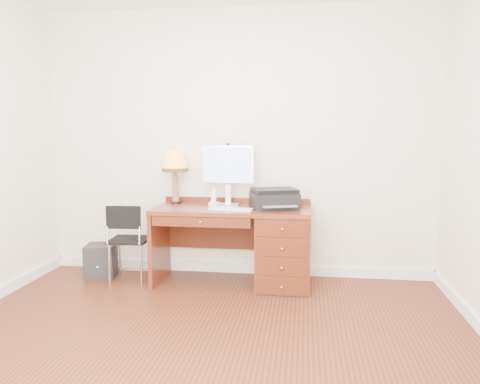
# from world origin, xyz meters

# --- Properties ---
(ground) EXTENTS (4.00, 4.00, 0.00)m
(ground) POSITION_xyz_m (0.00, 0.00, 0.00)
(ground) COLOR #3F1B0E
(ground) RESTS_ON ground
(room_shell) EXTENTS (4.00, 4.00, 4.00)m
(room_shell) POSITION_xyz_m (0.00, 0.63, 0.05)
(room_shell) COLOR white
(room_shell) RESTS_ON ground
(desk) EXTENTS (1.50, 0.67, 0.75)m
(desk) POSITION_xyz_m (0.32, 1.40, 0.41)
(desk) COLOR maroon
(desk) RESTS_ON ground
(monitor) EXTENTS (0.51, 0.17, 0.59)m
(monitor) POSITION_xyz_m (-0.07, 1.55, 1.12)
(monitor) COLOR silver
(monitor) RESTS_ON desk
(keyboard) EXTENTS (0.42, 0.17, 0.02)m
(keyboard) POSITION_xyz_m (0.01, 1.26, 0.76)
(keyboard) COLOR white
(keyboard) RESTS_ON desk
(mouse_pad) EXTENTS (0.23, 0.23, 0.05)m
(mouse_pad) POSITION_xyz_m (0.30, 1.35, 0.76)
(mouse_pad) COLOR black
(mouse_pad) RESTS_ON desk
(printer) EXTENTS (0.51, 0.45, 0.19)m
(printer) POSITION_xyz_m (0.41, 1.41, 0.84)
(printer) COLOR black
(printer) RESTS_ON desk
(leg_lamp) EXTENTS (0.27, 0.27, 0.55)m
(leg_lamp) POSITION_xyz_m (-0.61, 1.58, 1.15)
(leg_lamp) COLOR black
(leg_lamp) RESTS_ON desk
(phone) EXTENTS (0.10, 0.10, 0.17)m
(phone) POSITION_xyz_m (-0.19, 1.47, 0.80)
(phone) COLOR white
(phone) RESTS_ON desk
(pen_cup) EXTENTS (0.07, 0.07, 0.09)m
(pen_cup) POSITION_xyz_m (0.35, 1.56, 0.80)
(pen_cup) COLOR black
(pen_cup) RESTS_ON desk
(chair) EXTENTS (0.39, 0.39, 0.78)m
(chair) POSITION_xyz_m (-1.01, 1.27, 0.47)
(chair) COLOR black
(chair) RESTS_ON ground
(equipment_box) EXTENTS (0.33, 0.33, 0.33)m
(equipment_box) POSITION_xyz_m (-1.35, 1.40, 0.17)
(equipment_box) COLOR black
(equipment_box) RESTS_ON ground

